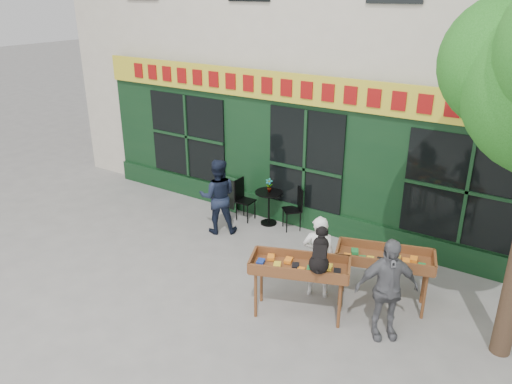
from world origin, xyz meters
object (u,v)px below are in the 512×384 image
man_right (386,289)px  bistro_table (269,201)px  book_cart_center (300,269)px  dog (320,250)px  woman (318,257)px  book_cart_right (385,260)px  man_left (218,196)px

man_right → bistro_table: (-3.45, 2.32, -0.26)m
book_cart_center → dog: 0.59m
man_right → book_cart_center: bearing=152.7°
woman → bistro_table: bearing=-62.4°
book_cart_right → man_right: 0.81m
book_cart_center → bistro_table: 3.35m
man_right → bistro_table: 4.17m
book_cart_center → man_right: 1.33m
bistro_table → dog: bearing=-46.2°
dog → woman: (-0.35, 0.70, -0.56)m
woman → man_right: bearing=141.4°
book_cart_right → bistro_table: book_cart_right is taller
dog → book_cart_right: 1.31m
dog → woman: bearing=95.7°
man_right → bistro_table: man_right is taller
man_right → man_left: size_ratio=0.99×
woman → man_left: bearing=-40.2°
book_cart_right → man_right: man_right is taller
man_right → bistro_table: size_ratio=2.12×
dog → woman: 0.96m
bistro_table → man_left: (-0.70, -0.90, 0.27)m
dog → book_cart_right: (0.66, 1.03, -0.47)m
dog → book_cart_center: bearing=151.0°
book_cart_center → man_right: man_right is taller
man_right → man_left: man_left is taller
dog → woman: size_ratio=0.41×
book_cart_center → bistro_table: bearing=109.2°
book_cart_right → man_left: (-3.85, 0.67, -0.01)m
book_cart_center → dog: bearing=-29.0°
woman → man_right: size_ratio=0.91×
book_cart_center → book_cart_right: same height
man_left → woman: bearing=124.8°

